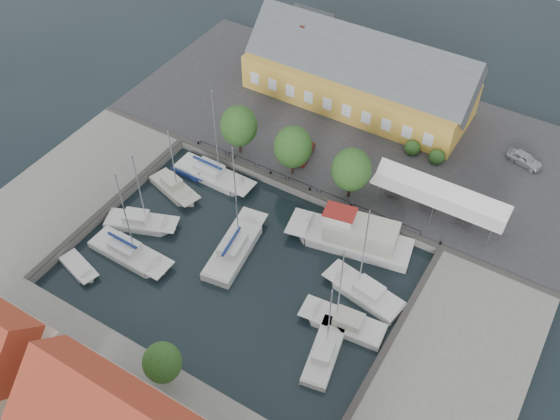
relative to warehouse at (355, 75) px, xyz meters
name	(u,v)px	position (x,y,z in m)	size (l,w,h in m)	color
ground	(249,257)	(2.60, -28.36, -4.43)	(140.00, 140.00, 0.00)	black
north_quay	(352,130)	(2.60, -5.36, -3.93)	(56.00, 26.00, 1.00)	#2D2D30
west_quay	(73,187)	(-19.40, -30.36, -3.93)	(12.00, 24.00, 1.00)	slate
east_quay	(452,372)	(24.60, -30.36, -3.93)	(12.00, 24.00, 1.00)	slate
quay_edge_fittings	(274,220)	(2.62, -23.61, -3.37)	(56.00, 24.72, 0.40)	#383533
warehouse	(355,75)	(0.00, 0.00, 0.00)	(28.56, 14.00, 9.55)	gold
tent_canopy	(440,195)	(16.60, -13.86, -0.74)	(14.00, 4.00, 2.83)	silver
quay_trees	(293,147)	(0.60, -16.36, 0.45)	(18.20, 4.20, 6.30)	black
car_silver	(525,159)	(22.26, -1.32, -2.72)	(1.67, 4.14, 1.41)	#AAAEB2
car_red	(304,153)	(0.38, -13.33, -2.78)	(1.36, 3.91, 1.29)	maroon
center_sailboat	(235,249)	(0.94, -28.45, -4.07)	(4.36, 10.25, 13.54)	silver
trawler	(354,238)	(10.82, -21.37, -3.41)	(13.38, 6.15, 5.00)	silver
east_boat_a	(365,293)	(14.61, -26.54, -4.17)	(8.51, 4.12, 11.64)	silver
east_boat_b	(345,324)	(14.50, -30.62, -4.17)	(8.21, 3.40, 10.96)	silver
east_boat_c	(324,355)	(14.41, -34.41, -4.17)	(3.57, 7.42, 9.38)	silver
west_boat_a	(213,176)	(-7.33, -20.68, -4.16)	(9.97, 3.03, 12.89)	silver
west_boat_b	(174,189)	(-9.75, -24.63, -4.17)	(7.05, 4.06, 9.46)	#BBB8A8
west_boat_c	(140,223)	(-9.61, -30.61, -4.17)	(8.01, 5.02, 10.54)	silver
west_boat_d	(129,254)	(-7.84, -34.39, -4.16)	(9.40, 3.02, 12.30)	silver
launch_sw	(79,268)	(-10.97, -38.32, -4.34)	(5.08, 3.00, 0.98)	silver
launch_nw	(190,173)	(-9.95, -21.42, -4.34)	(4.48, 1.80, 0.88)	navy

